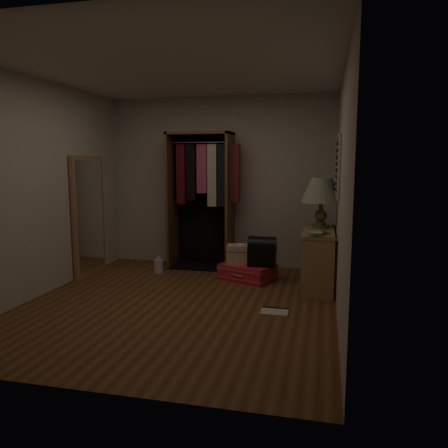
{
  "coord_description": "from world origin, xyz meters",
  "views": [
    {
      "loc": [
        1.59,
        -4.6,
        1.61
      ],
      "look_at": [
        0.3,
        0.95,
        0.8
      ],
      "focal_mm": 35.0,
      "sensor_mm": 36.0,
      "label": 1
    }
  ],
  "objects_px": {
    "open_wardrobe": "(205,188)",
    "white_jug": "(159,266)",
    "console_bookshelf": "(319,258)",
    "pink_suitcase": "(248,272)",
    "black_bag": "(262,251)",
    "table_lamp": "(321,191)",
    "floor_mirror": "(89,216)",
    "train_case": "(241,254)"
  },
  "relations": [
    {
      "from": "open_wardrobe",
      "to": "train_case",
      "type": "relative_size",
      "value": 4.96
    },
    {
      "from": "console_bookshelf",
      "to": "train_case",
      "type": "relative_size",
      "value": 2.71
    },
    {
      "from": "console_bookshelf",
      "to": "table_lamp",
      "type": "bearing_deg",
      "value": 88.73
    },
    {
      "from": "console_bookshelf",
      "to": "train_case",
      "type": "distance_m",
      "value": 1.08
    },
    {
      "from": "open_wardrobe",
      "to": "white_jug",
      "type": "distance_m",
      "value": 1.35
    },
    {
      "from": "floor_mirror",
      "to": "train_case",
      "type": "distance_m",
      "value": 2.24
    },
    {
      "from": "open_wardrobe",
      "to": "black_bag",
      "type": "relative_size",
      "value": 5.08
    },
    {
      "from": "black_bag",
      "to": "table_lamp",
      "type": "height_order",
      "value": "table_lamp"
    },
    {
      "from": "train_case",
      "to": "white_jug",
      "type": "xyz_separation_m",
      "value": [
        -1.24,
        0.05,
        -0.24
      ]
    },
    {
      "from": "console_bookshelf",
      "to": "pink_suitcase",
      "type": "relative_size",
      "value": 1.32
    },
    {
      "from": "floor_mirror",
      "to": "black_bag",
      "type": "bearing_deg",
      "value": 3.54
    },
    {
      "from": "black_bag",
      "to": "table_lamp",
      "type": "bearing_deg",
      "value": 6.18
    },
    {
      "from": "console_bookshelf",
      "to": "table_lamp",
      "type": "height_order",
      "value": "table_lamp"
    },
    {
      "from": "pink_suitcase",
      "to": "white_jug",
      "type": "bearing_deg",
      "value": -161.92
    },
    {
      "from": "console_bookshelf",
      "to": "floor_mirror",
      "type": "relative_size",
      "value": 0.66
    },
    {
      "from": "pink_suitcase",
      "to": "white_jug",
      "type": "distance_m",
      "value": 1.35
    },
    {
      "from": "floor_mirror",
      "to": "white_jug",
      "type": "bearing_deg",
      "value": 16.86
    },
    {
      "from": "train_case",
      "to": "open_wardrobe",
      "type": "bearing_deg",
      "value": 133.01
    },
    {
      "from": "floor_mirror",
      "to": "white_jug",
      "type": "height_order",
      "value": "floor_mirror"
    },
    {
      "from": "pink_suitcase",
      "to": "black_bag",
      "type": "relative_size",
      "value": 2.1
    },
    {
      "from": "console_bookshelf",
      "to": "open_wardrobe",
      "type": "relative_size",
      "value": 0.55
    },
    {
      "from": "black_bag",
      "to": "white_jug",
      "type": "xyz_separation_m",
      "value": [
        -1.55,
        0.13,
        -0.32
      ]
    },
    {
      "from": "train_case",
      "to": "console_bookshelf",
      "type": "bearing_deg",
      "value": -18.42
    },
    {
      "from": "open_wardrobe",
      "to": "white_jug",
      "type": "height_order",
      "value": "open_wardrobe"
    },
    {
      "from": "pink_suitcase",
      "to": "train_case",
      "type": "distance_m",
      "value": 0.27
    },
    {
      "from": "open_wardrobe",
      "to": "table_lamp",
      "type": "relative_size",
      "value": 3.11
    },
    {
      "from": "floor_mirror",
      "to": "black_bag",
      "type": "relative_size",
      "value": 4.22
    },
    {
      "from": "floor_mirror",
      "to": "pink_suitcase",
      "type": "height_order",
      "value": "floor_mirror"
    },
    {
      "from": "pink_suitcase",
      "to": "white_jug",
      "type": "xyz_separation_m",
      "value": [
        -1.34,
        0.09,
        -0.01
      ]
    },
    {
      "from": "open_wardrobe",
      "to": "white_jug",
      "type": "relative_size",
      "value": 8.57
    },
    {
      "from": "console_bookshelf",
      "to": "black_bag",
      "type": "height_order",
      "value": "console_bookshelf"
    },
    {
      "from": "train_case",
      "to": "table_lamp",
      "type": "distance_m",
      "value": 1.39
    },
    {
      "from": "table_lamp",
      "to": "pink_suitcase",
      "type": "bearing_deg",
      "value": -177.16
    },
    {
      "from": "black_bag",
      "to": "white_jug",
      "type": "bearing_deg",
      "value": 175.05
    },
    {
      "from": "console_bookshelf",
      "to": "pink_suitcase",
      "type": "distance_m",
      "value": 1.01
    },
    {
      "from": "floor_mirror",
      "to": "table_lamp",
      "type": "relative_size",
      "value": 2.58
    },
    {
      "from": "console_bookshelf",
      "to": "pink_suitcase",
      "type": "bearing_deg",
      "value": 170.99
    },
    {
      "from": "train_case",
      "to": "table_lamp",
      "type": "relative_size",
      "value": 0.63
    },
    {
      "from": "black_bag",
      "to": "white_jug",
      "type": "height_order",
      "value": "black_bag"
    },
    {
      "from": "white_jug",
      "to": "black_bag",
      "type": "bearing_deg",
      "value": -4.78
    },
    {
      "from": "console_bookshelf",
      "to": "white_jug",
      "type": "distance_m",
      "value": 2.33
    },
    {
      "from": "console_bookshelf",
      "to": "table_lamp",
      "type": "xyz_separation_m",
      "value": [
        0.0,
        0.2,
        0.84
      ]
    }
  ]
}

